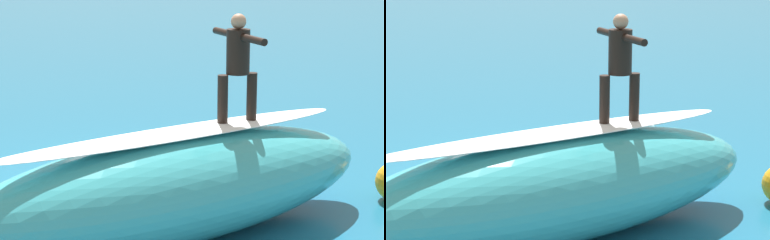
% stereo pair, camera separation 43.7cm
% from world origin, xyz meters
% --- Properties ---
extents(ground_plane, '(120.00, 120.00, 0.00)m').
position_xyz_m(ground_plane, '(0.00, 0.00, 0.00)').
color(ground_plane, '#196084').
extents(wave_crest, '(7.07, 3.71, 1.60)m').
position_xyz_m(wave_crest, '(-0.38, 2.54, 0.80)').
color(wave_crest, teal).
rests_on(wave_crest, ground_plane).
extents(wave_foam_lip, '(5.75, 2.15, 0.08)m').
position_xyz_m(wave_foam_lip, '(-0.38, 2.54, 1.64)').
color(wave_foam_lip, white).
rests_on(wave_foam_lip, wave_crest).
extents(surfboard_riding, '(1.97, 0.76, 0.07)m').
position_xyz_m(surfboard_riding, '(-1.39, 2.28, 1.63)').
color(surfboard_riding, silver).
rests_on(surfboard_riding, wave_crest).
extents(surfer_riding, '(0.66, 1.57, 1.66)m').
position_xyz_m(surfer_riding, '(-1.39, 2.28, 2.63)').
color(surfer_riding, black).
rests_on(surfer_riding, surfboard_riding).
extents(surfboard_paddling, '(1.24, 2.44, 0.10)m').
position_xyz_m(surfboard_paddling, '(-1.01, -1.14, 0.05)').
color(surfboard_paddling, '#E0563D').
rests_on(surfboard_paddling, ground_plane).
extents(surfer_paddling, '(0.77, 1.69, 0.31)m').
position_xyz_m(surfer_paddling, '(-1.05, -1.02, 0.23)').
color(surfer_paddling, black).
rests_on(surfer_paddling, surfboard_paddling).
extents(foam_patch_near, '(0.67, 0.69, 0.17)m').
position_xyz_m(foam_patch_near, '(-3.82, -2.78, 0.09)').
color(foam_patch_near, white).
rests_on(foam_patch_near, ground_plane).
extents(foam_patch_mid, '(0.94, 0.96, 0.11)m').
position_xyz_m(foam_patch_mid, '(-1.32, -1.12, 0.06)').
color(foam_patch_mid, white).
rests_on(foam_patch_mid, ground_plane).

